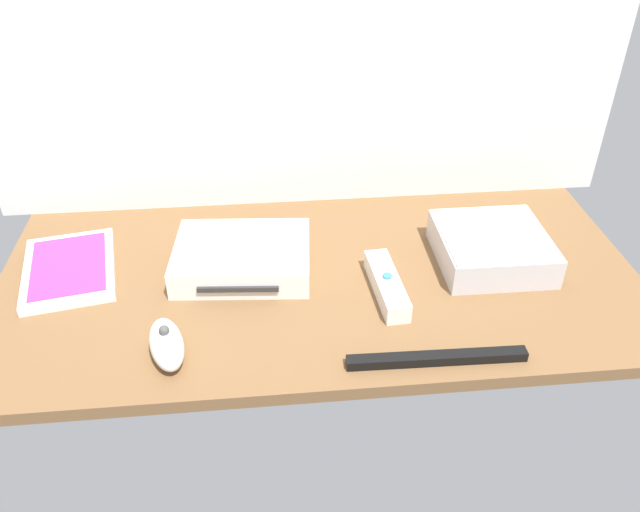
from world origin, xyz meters
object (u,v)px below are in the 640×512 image
mini_computer (492,247)px  remote_nunchuk (167,344)px  game_console (242,257)px  remote_wand (387,285)px  sensor_bar (437,358)px  game_case (69,269)px

mini_computer → remote_nunchuk: (-49.70, -17.18, -0.60)cm
game_console → remote_wand: game_console is taller
game_console → sensor_bar: 34.78cm
mini_computer → game_console: bearing=177.5°
game_case → remote_nunchuk: size_ratio=1.97×
remote_nunchuk → sensor_bar: bearing=-21.7°
remote_wand → mini_computer: bearing=16.5°
game_case → remote_nunchuk: bearing=-60.6°
game_console → remote_wand: bearing=-16.9°
game_console → game_case: 27.27cm
game_console → sensor_bar: size_ratio=0.93×
remote_wand → remote_nunchuk: size_ratio=1.39×
game_console → game_case: game_console is taller
mini_computer → game_case: 66.99cm
game_console → mini_computer: size_ratio=1.30×
remote_nunchuk → game_case: bearing=116.0°
game_console → sensor_bar: (25.40, -23.72, -1.50)cm
mini_computer → sensor_bar: (-14.30, -22.01, -1.94)cm
game_console → game_case: (-27.18, 1.61, -1.44)cm
game_case → remote_nunchuk: remote_nunchuk is taller
mini_computer → remote_nunchuk: 52.59cm
mini_computer → remote_nunchuk: bearing=-160.9°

